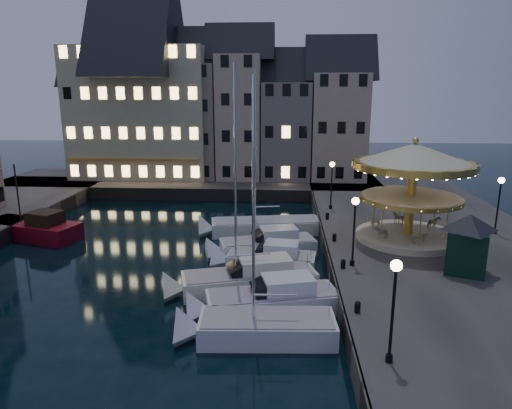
# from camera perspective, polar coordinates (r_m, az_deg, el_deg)

# --- Properties ---
(ground) EXTENTS (160.00, 160.00, 0.00)m
(ground) POSITION_cam_1_polar(r_m,az_deg,el_deg) (27.54, -3.17, -10.52)
(ground) COLOR black
(ground) RESTS_ON ground
(quay_east) EXTENTS (16.00, 56.00, 1.30)m
(quay_east) POSITION_cam_1_polar(r_m,az_deg,el_deg) (34.47, 21.98, -5.25)
(quay_east) COLOR #474442
(quay_east) RESTS_ON ground
(quay_north) EXTENTS (44.00, 12.00, 1.30)m
(quay_north) POSITION_cam_1_polar(r_m,az_deg,el_deg) (55.07, -8.08, 2.62)
(quay_north) COLOR #474442
(quay_north) RESTS_ON ground
(quaywall_e) EXTENTS (0.15, 44.00, 1.30)m
(quaywall_e) POSITION_cam_1_polar(r_m,az_deg,el_deg) (32.82, 8.56, -5.30)
(quaywall_e) COLOR #47423A
(quaywall_e) RESTS_ON ground
(quaywall_n) EXTENTS (48.00, 0.15, 1.30)m
(quaywall_n) POSITION_cam_1_polar(r_m,az_deg,el_deg) (48.93, -7.17, 1.21)
(quaywall_n) COLOR #47423A
(quaywall_n) RESTS_ON ground
(streetlamp_a) EXTENTS (0.44, 0.44, 4.17)m
(streetlamp_a) POSITION_cam_1_polar(r_m,az_deg,el_deg) (18.00, 16.86, -10.97)
(streetlamp_a) COLOR black
(streetlamp_a) RESTS_ON quay_east
(streetlamp_b) EXTENTS (0.44, 0.44, 4.17)m
(streetlamp_b) POSITION_cam_1_polar(r_m,az_deg,el_deg) (27.22, 12.20, -2.11)
(streetlamp_b) COLOR black
(streetlamp_b) RESTS_ON quay_east
(streetlamp_c) EXTENTS (0.44, 0.44, 4.17)m
(streetlamp_c) POSITION_cam_1_polar(r_m,az_deg,el_deg) (40.27, 9.44, 3.24)
(streetlamp_c) COLOR black
(streetlamp_c) RESTS_ON quay_east
(streetlamp_d) EXTENTS (0.44, 0.44, 4.17)m
(streetlamp_d) POSITION_cam_1_polar(r_m,az_deg,el_deg) (37.06, 28.12, 0.81)
(streetlamp_d) COLOR black
(streetlamp_d) RESTS_ON quay_east
(bollard_a) EXTENTS (0.30, 0.30, 0.57)m
(bollard_a) POSITION_cam_1_polar(r_m,az_deg,el_deg) (22.45, 12.58, -12.32)
(bollard_a) COLOR black
(bollard_a) RESTS_ON quay_east
(bollard_b) EXTENTS (0.30, 0.30, 0.57)m
(bollard_b) POSITION_cam_1_polar(r_m,az_deg,el_deg) (27.43, 10.84, -7.24)
(bollard_b) COLOR black
(bollard_b) RESTS_ON quay_east
(bollard_c) EXTENTS (0.30, 0.30, 0.57)m
(bollard_c) POSITION_cam_1_polar(r_m,az_deg,el_deg) (32.11, 9.76, -4.00)
(bollard_c) COLOR black
(bollard_c) RESTS_ON quay_east
(bollard_d) EXTENTS (0.30, 0.30, 0.57)m
(bollard_d) POSITION_cam_1_polar(r_m,az_deg,el_deg) (37.35, 8.90, -1.39)
(bollard_d) COLOR black
(bollard_d) RESTS_ON quay_east
(townhouse_na) EXTENTS (5.50, 8.00, 12.80)m
(townhouse_na) POSITION_cam_1_polar(r_m,az_deg,el_deg) (59.43, -19.02, 9.77)
(townhouse_na) COLOR tan
(townhouse_na) RESTS_ON quay_north
(townhouse_nb) EXTENTS (6.16, 8.00, 13.80)m
(townhouse_nb) POSITION_cam_1_polar(r_m,az_deg,el_deg) (57.55, -13.95, 10.50)
(townhouse_nb) COLOR tan
(townhouse_nb) RESTS_ON quay_north
(townhouse_nc) EXTENTS (6.82, 8.00, 14.80)m
(townhouse_nc) POSITION_cam_1_polar(r_m,az_deg,el_deg) (56.03, -7.95, 11.20)
(townhouse_nc) COLOR gray
(townhouse_nc) RESTS_ON quay_north
(townhouse_nd) EXTENTS (5.50, 8.00, 15.80)m
(townhouse_nd) POSITION_cam_1_polar(r_m,az_deg,el_deg) (55.16, -1.98, 11.80)
(townhouse_nd) COLOR tan
(townhouse_nd) RESTS_ON quay_north
(townhouse_ne) EXTENTS (6.16, 8.00, 12.80)m
(townhouse_ne) POSITION_cam_1_polar(r_m,az_deg,el_deg) (54.98, 3.79, 10.21)
(townhouse_ne) COLOR slate
(townhouse_ne) RESTS_ON quay_north
(townhouse_nf) EXTENTS (6.82, 8.00, 13.80)m
(townhouse_nf) POSITION_cam_1_polar(r_m,az_deg,el_deg) (55.30, 10.18, 10.56)
(townhouse_nf) COLOR tan
(townhouse_nf) RESTS_ON quay_north
(hotel_corner) EXTENTS (17.60, 9.00, 16.80)m
(hotel_corner) POSITION_cam_1_polar(r_m,az_deg,el_deg) (57.47, -13.99, 12.00)
(hotel_corner) COLOR #BDBC91
(hotel_corner) RESTS_ON quay_north
(motorboat_a) EXTENTS (7.50, 2.81, 12.49)m
(motorboat_a) POSITION_cam_1_polar(r_m,az_deg,el_deg) (22.28, -0.14, -15.26)
(motorboat_a) COLOR silver
(motorboat_a) RESTS_ON ground
(motorboat_b) EXTENTS (8.02, 4.07, 2.15)m
(motorboat_b) POSITION_cam_1_polar(r_m,az_deg,el_deg) (24.57, 1.13, -12.04)
(motorboat_b) COLOR silver
(motorboat_b) RESTS_ON ground
(motorboat_c) EXTENTS (8.89, 4.49, 11.84)m
(motorboat_c) POSITION_cam_1_polar(r_m,az_deg,el_deg) (27.04, -1.67, -9.41)
(motorboat_c) COLOR beige
(motorboat_c) RESTS_ON ground
(motorboat_d) EXTENTS (6.79, 2.89, 2.15)m
(motorboat_d) POSITION_cam_1_polar(r_m,az_deg,el_deg) (30.07, 1.11, -7.01)
(motorboat_d) COLOR silver
(motorboat_d) RESTS_ON ground
(motorboat_e) EXTENTS (7.79, 4.10, 2.15)m
(motorboat_e) POSITION_cam_1_polar(r_m,az_deg,el_deg) (32.72, 0.77, -5.22)
(motorboat_e) COLOR silver
(motorboat_e) RESTS_ON ground
(motorboat_f) EXTENTS (10.02, 4.13, 13.25)m
(motorboat_f) POSITION_cam_1_polar(r_m,az_deg,el_deg) (37.57, 0.36, -2.83)
(motorboat_f) COLOR silver
(motorboat_f) RESTS_ON ground
(red_fishing_boat) EXTENTS (8.42, 4.87, 6.09)m
(red_fishing_boat) POSITION_cam_1_polar(r_m,az_deg,el_deg) (40.45, -26.05, -2.81)
(red_fishing_boat) COLOR maroon
(red_fishing_boat) RESTS_ON ground
(carousel) EXTENTS (8.15, 8.15, 7.13)m
(carousel) POSITION_cam_1_polar(r_m,az_deg,el_deg) (32.69, 19.03, 3.70)
(carousel) COLOR #C3BB94
(carousel) RESTS_ON quay_east
(ticket_kiosk) EXTENTS (3.35, 3.35, 3.92)m
(ticket_kiosk) POSITION_cam_1_polar(r_m,az_deg,el_deg) (28.39, 24.99, -3.28)
(ticket_kiosk) COLOR black
(ticket_kiosk) RESTS_ON quay_east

